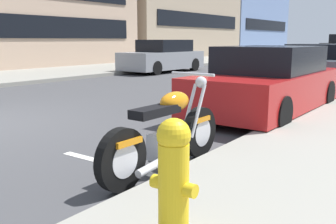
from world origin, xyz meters
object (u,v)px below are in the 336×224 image
(parked_car_far_down_curb, at_px, (319,67))
(fire_hydrant, at_px, (174,175))
(parked_car_second_in_row, at_px, (269,82))
(car_opposite_curb, at_px, (163,57))
(parked_motorcycle, at_px, (167,135))

(parked_car_far_down_curb, height_order, fire_hydrant, parked_car_far_down_curb)
(parked_car_second_in_row, height_order, parked_car_far_down_curb, parked_car_second_in_row)
(parked_car_second_in_row, bearing_deg, car_opposite_curb, 48.80)
(parked_motorcycle, bearing_deg, parked_car_second_in_row, 6.46)
(parked_car_far_down_curb, bearing_deg, car_opposite_curb, 72.89)
(parked_car_second_in_row, distance_m, fire_hydrant, 5.78)
(parked_motorcycle, bearing_deg, fire_hydrant, -141.54)
(parked_motorcycle, relative_size, parked_car_far_down_curb, 0.49)
(fire_hydrant, bearing_deg, parked_motorcycle, 37.36)
(parked_car_far_down_curb, relative_size, car_opposite_curb, 0.96)
(fire_hydrant, bearing_deg, parked_car_second_in_row, 14.78)
(parked_motorcycle, height_order, fire_hydrant, parked_motorcycle)
(parked_car_second_in_row, height_order, fire_hydrant, parked_car_second_in_row)
(car_opposite_curb, bearing_deg, parked_car_far_down_curb, 77.66)
(parked_car_far_down_curb, bearing_deg, parked_motorcycle, -178.58)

